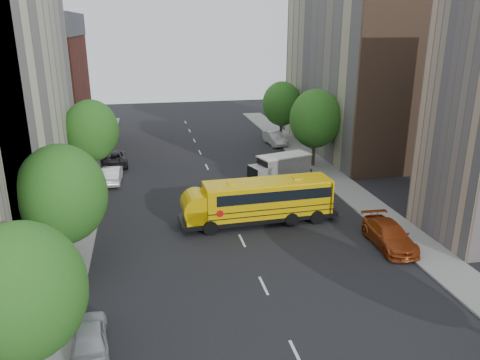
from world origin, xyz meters
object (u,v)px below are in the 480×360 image
object	(u,v)px
street_tree_4	(315,119)
parked_car_4	(297,164)
parked_car_3	(389,235)
safari_truck	(280,168)
parked_car_2	(113,158)
street_tree_2	(92,130)
parked_car_1	(112,174)
street_tree_5	(282,104)
school_bus	(257,200)
parked_car_0	(90,336)
street_tree_0	(23,292)
parked_car_5	(275,138)
street_tree_1	(62,195)

from	to	relation	value
street_tree_4	parked_car_4	size ratio (longest dim) A/B	1.90
parked_car_3	safari_truck	bearing A→B (deg)	106.27
parked_car_2	parked_car_3	size ratio (longest dim) A/B	1.04
street_tree_2	parked_car_1	distance (m)	4.47
street_tree_5	parked_car_4	world-z (taller)	street_tree_5
parked_car_3	parked_car_4	xyz separation A→B (m)	(-0.74, 17.40, -0.06)
school_bus	parked_car_0	xyz separation A→B (m)	(-10.92, -12.49, -1.17)
street_tree_0	school_bus	xyz separation A→B (m)	(12.73, 14.83, -2.78)
school_bus	parked_car_2	bearing A→B (deg)	119.98
school_bus	parked_car_5	distance (m)	24.41
parked_car_0	street_tree_1	bearing A→B (deg)	-82.28
street_tree_5	street_tree_0	bearing A→B (deg)	-118.81
street_tree_4	parked_car_5	distance (m)	10.88
parked_car_3	parked_car_5	bearing A→B (deg)	92.53
street_tree_2	parked_car_2	size ratio (longest dim) A/B	1.35
street_tree_2	street_tree_4	bearing A→B (deg)	0.00
street_tree_5	safari_truck	world-z (taller)	street_tree_5
safari_truck	parked_car_0	bearing A→B (deg)	-142.48
street_tree_0	safari_truck	distance (m)	29.29
safari_truck	parked_car_5	size ratio (longest dim) A/B	1.35
street_tree_0	street_tree_4	distance (m)	35.61
parked_car_1	parked_car_3	bearing A→B (deg)	139.08
street_tree_0	street_tree_5	world-z (taller)	street_tree_5
street_tree_0	street_tree_4	xyz separation A→B (m)	(22.00, 28.00, 0.43)
street_tree_1	street_tree_2	size ratio (longest dim) A/B	1.03
parked_car_1	parked_car_2	bearing A→B (deg)	-86.72
street_tree_0	street_tree_2	distance (m)	28.00
street_tree_2	parked_car_1	xyz separation A→B (m)	(1.54, -1.15, -4.03)
street_tree_2	parked_car_0	distance (m)	26.06
school_bus	parked_car_0	size ratio (longest dim) A/B	2.94
school_bus	parked_car_4	world-z (taller)	school_bus
parked_car_4	parked_car_5	bearing A→B (deg)	80.65
street_tree_5	parked_car_1	xyz separation A→B (m)	(-20.46, -13.15, -3.91)
street_tree_5	parked_car_0	size ratio (longest dim) A/B	1.85
street_tree_4	parked_car_3	distance (m)	19.28
street_tree_2	school_bus	bearing A→B (deg)	-45.97
parked_car_4	parked_car_1	bearing A→B (deg)	174.10
street_tree_2	school_bus	xyz separation A→B (m)	(12.73, -13.17, -2.96)
parked_car_2	parked_car_3	bearing A→B (deg)	123.38
street_tree_1	school_bus	xyz separation A→B (m)	(12.73, 4.83, -3.09)
street_tree_4	school_bus	xyz separation A→B (m)	(-9.27, -13.17, -3.21)
street_tree_4	parked_car_4	distance (m)	5.06
street_tree_0	parked_car_3	world-z (taller)	street_tree_0
parked_car_3	school_bus	bearing A→B (deg)	147.14
street_tree_0	street_tree_1	xyz separation A→B (m)	(0.00, 10.00, 0.31)
parked_car_3	street_tree_1	bearing A→B (deg)	-179.42
parked_car_2	parked_car_4	size ratio (longest dim) A/B	1.34
parked_car_2	parked_car_4	world-z (taller)	parked_car_2
parked_car_5	street_tree_5	bearing A→B (deg)	51.08
street_tree_2	school_bus	world-z (taller)	street_tree_2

